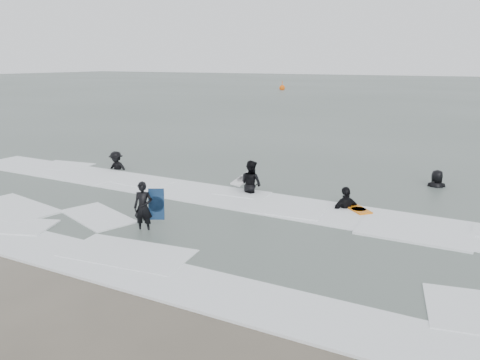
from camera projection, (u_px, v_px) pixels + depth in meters
The scene contains 10 objects.
ground at pixel (148, 263), 12.12m from camera, with size 320.00×320.00×0.00m, color brown.
sea at pixel (449, 91), 80.11m from camera, with size 320.00×320.00×0.00m, color #47544C.
surfer_centre at pixel (144, 232), 14.33m from camera, with size 0.58×0.38×1.60m, color black.
surfer_wading at pixel (251, 194), 18.34m from camera, with size 0.93×0.72×1.91m, color black.
surfer_breaker at pixel (117, 171), 22.26m from camera, with size 1.15×0.66×1.78m, color black.
surfer_right_near at pixel (346, 209), 16.47m from camera, with size 1.16×0.48×1.98m, color black.
surfer_right_far at pixel (436, 188), 19.22m from camera, with size 0.93×0.61×1.91m, color black.
surf_foam at pixel (221, 220), 15.25m from camera, with size 30.03×9.06×0.09m.
bodyboards at pixel (257, 196), 16.28m from camera, with size 5.78×5.74×1.25m.
buoy at pixel (282, 88), 81.81m from camera, with size 1.00×1.00×1.65m.
Camera 1 is at (7.47, -8.68, 5.10)m, focal length 35.00 mm.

